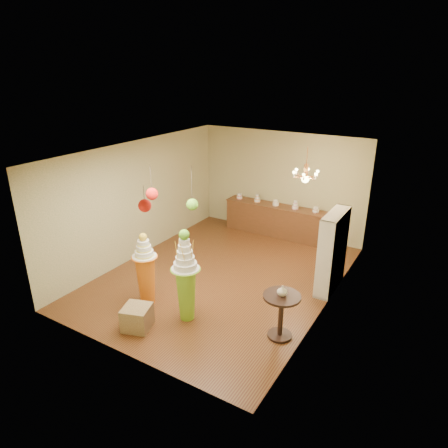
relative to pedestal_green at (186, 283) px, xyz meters
The scene contains 17 objects.
floor 2.00m from the pedestal_green, 98.94° to the left, with size 6.50×6.50×0.00m, color #552F17.
ceiling 2.87m from the pedestal_green, 98.94° to the left, with size 6.50×6.50×0.00m, color white.
wall_back 5.12m from the pedestal_green, 93.22° to the left, with size 5.00×0.04×3.00m, color tan.
wall_front 1.63m from the pedestal_green, 101.18° to the right, with size 5.00×0.04×3.00m, color tan.
wall_left 3.40m from the pedestal_green, 146.98° to the left, with size 0.04×6.50×3.00m, color tan.
wall_right 2.95m from the pedestal_green, 39.25° to the left, with size 0.04×6.50×3.00m, color tan.
pedestal_green is the anchor object (origin of this frame).
pedestal_orange 1.04m from the pedestal_green, behind, with size 0.56×0.56×1.60m.
burlap_riser 1.13m from the pedestal_green, 129.44° to the right, with size 0.50×0.50×0.45m, color olive.
sideboard 4.80m from the pedestal_green, 93.41° to the left, with size 3.04×0.54×1.16m.
shelving_unit 3.32m from the pedestal_green, 51.80° to the left, with size 0.33×1.20×1.80m.
round_table 1.87m from the pedestal_green, 12.67° to the left, with size 0.83×0.83×0.88m.
vase 1.87m from the pedestal_green, 12.67° to the left, with size 0.18×0.18×0.19m, color beige.
pom_red_left 1.82m from the pedestal_green, behind, with size 0.23×0.23×0.69m.
pom_green_mid 1.52m from the pedestal_green, 101.95° to the left, with size 0.22×0.22×0.86m.
pom_red_right 2.17m from the pedestal_green, 85.94° to the right, with size 0.20×0.20×0.42m.
chandelier 3.75m from the pedestal_green, 71.59° to the left, with size 0.83×0.83×0.85m.
Camera 1 is at (4.39, -7.18, 4.66)m, focal length 32.00 mm.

